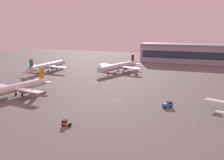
# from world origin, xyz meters

# --- Properties ---
(ground_plane) EXTENTS (416.00, 416.00, 0.00)m
(ground_plane) POSITION_xyz_m (0.00, 0.00, 0.00)
(ground_plane) COLOR #605E5B
(terminal_building) EXTENTS (120.88, 22.40, 16.40)m
(terminal_building) POSITION_xyz_m (35.52, 140.78, 8.09)
(terminal_building) COLOR #9EA3AD
(terminal_building) RESTS_ON ground
(airplane_mid_apron) EXTENTS (33.36, 42.63, 11.00)m
(airplane_mid_apron) POSITION_xyz_m (-47.54, -10.76, 4.16)
(airplane_mid_apron) COLOR white
(airplane_mid_apron) RESTS_ON ground
(airplane_far_stand) EXTENTS (32.83, 42.20, 10.83)m
(airplane_far_stand) POSITION_xyz_m (-74.14, 55.56, 4.09)
(airplane_far_stand) COLOR white
(airplane_far_stand) RESTS_ON ground
(airplane_taxiway_distant) EXTENTS (33.30, 42.38, 11.11)m
(airplane_taxiway_distant) POSITION_xyz_m (-24.37, 71.20, 4.20)
(airplane_taxiway_distant) COLOR silver
(airplane_taxiway_distant) RESTS_ON ground
(maintenance_van) EXTENTS (4.43, 4.17, 2.25)m
(maintenance_van) POSITION_xyz_m (22.95, -2.39, 1.18)
(maintenance_van) COLOR #3372BF
(maintenance_van) RESTS_ON ground
(pushback_tug) EXTENTS (3.21, 2.04, 2.05)m
(pushback_tug) POSITION_xyz_m (-5.90, -36.20, 1.07)
(pushback_tug) COLOR #D85919
(pushback_tug) RESTS_ON ground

